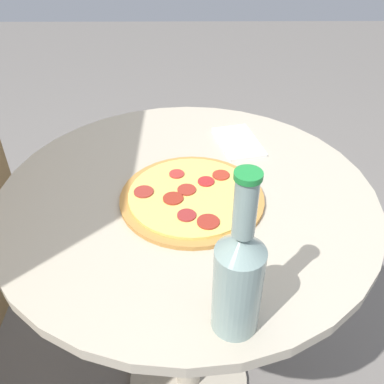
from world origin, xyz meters
TOP-DOWN VIEW (x-y plane):
  - ground_plane at (0.00, 0.00)m, footprint 8.00×8.00m
  - table at (0.00, 0.00)m, footprint 0.81×0.81m
  - pizza at (-0.03, -0.01)m, footprint 0.30×0.30m
  - beer_bottle at (-0.33, -0.07)m, footprint 0.07×0.07m
  - napkin at (0.20, -0.13)m, footprint 0.17×0.13m

SIDE VIEW (x-z plane):
  - ground_plane at x=0.00m, z-range 0.00..0.00m
  - table at x=0.00m, z-range 0.22..1.00m
  - napkin at x=0.20m, z-range 0.78..0.79m
  - pizza at x=-0.03m, z-range 0.78..0.80m
  - beer_bottle at x=-0.33m, z-range 0.74..1.02m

